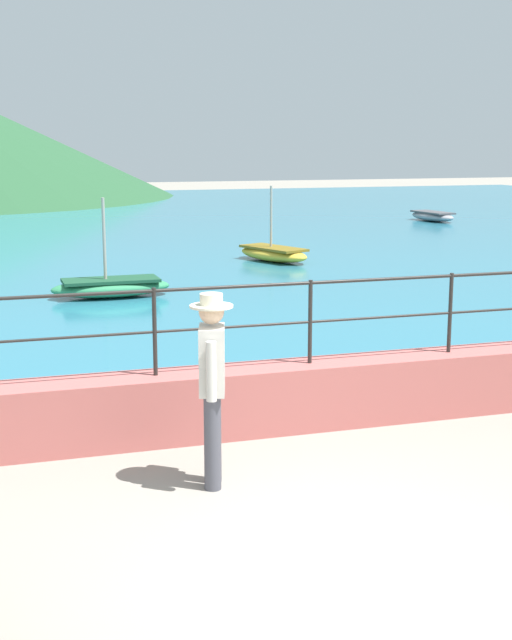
{
  "coord_description": "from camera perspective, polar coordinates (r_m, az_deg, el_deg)",
  "views": [
    {
      "loc": [
        -2.41,
        -5.3,
        3.04
      ],
      "look_at": [
        0.39,
        3.7,
        1.1
      ],
      "focal_mm": 49.06,
      "sensor_mm": 36.0,
      "label": 1
    }
  ],
  "objects": [
    {
      "name": "promenade_wall",
      "position": [
        9.24,
        -1.39,
        -5.3
      ],
      "size": [
        20.0,
        0.56,
        0.7
      ],
      "primitive_type": "cube",
      "color": "#BC605B",
      "rests_on": "ground"
    },
    {
      "name": "person_walking",
      "position": [
        7.69,
        -2.88,
        -3.94
      ],
      "size": [
        0.38,
        0.55,
        1.75
      ],
      "color": "#4C4C56",
      "rests_on": "ground"
    },
    {
      "name": "railing",
      "position": [
        9.0,
        -1.42,
        0.61
      ],
      "size": [
        18.44,
        0.04,
        0.9
      ],
      "color": "#282623",
      "rests_on": "promenade_wall"
    },
    {
      "name": "boat_0",
      "position": [
        33.89,
        11.44,
        6.67
      ],
      "size": [
        1.2,
        2.4,
        0.36
      ],
      "color": "gray",
      "rests_on": "lake_water"
    },
    {
      "name": "ground_plane",
      "position": [
        6.57,
        6.62,
        -16.01
      ],
      "size": [
        120.0,
        120.0,
        0.0
      ],
      "primitive_type": "plane",
      "color": "gray"
    },
    {
      "name": "lake_water",
      "position": [
        31.38,
        -12.86,
        5.82
      ],
      "size": [
        64.0,
        44.32,
        0.06
      ],
      "primitive_type": "cube",
      "color": "teal",
      "rests_on": "ground"
    },
    {
      "name": "boat_2",
      "position": [
        22.07,
        1.15,
        4.38
      ],
      "size": [
        1.71,
        2.47,
        1.88
      ],
      "color": "gold",
      "rests_on": "lake_water"
    },
    {
      "name": "boat_4",
      "position": [
        17.18,
        -9.44,
        2.15
      ],
      "size": [
        2.31,
        0.94,
        1.92
      ],
      "color": "#338C59",
      "rests_on": "lake_water"
    }
  ]
}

